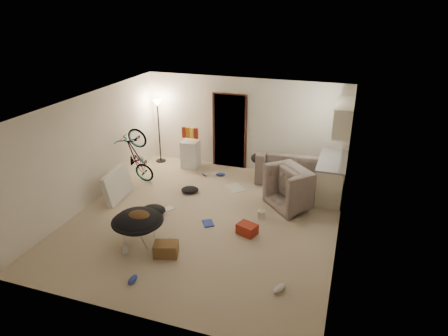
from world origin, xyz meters
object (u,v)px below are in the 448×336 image
(sofa, at_px, (297,172))
(tv_box, at_px, (117,185))
(kitchen_counter, at_px, (331,178))
(armchair, at_px, (301,190))
(drink_case_a, at_px, (166,249))
(drink_case_b, at_px, (247,229))
(saucer_chair, at_px, (138,225))
(bicycle, at_px, (138,168))
(mini_fridge, at_px, (190,154))
(juicer, at_px, (261,214))
(floor_lamp, at_px, (158,118))

(sofa, distance_m, tv_box, 4.46)
(kitchen_counter, relative_size, armchair, 1.39)
(kitchen_counter, bearing_deg, tv_box, -159.66)
(sofa, distance_m, drink_case_a, 4.30)
(drink_case_b, bearing_deg, saucer_chair, -131.86)
(drink_case_a, bearing_deg, drink_case_b, 25.98)
(armchair, bearing_deg, drink_case_b, 108.90)
(kitchen_counter, distance_m, tv_box, 5.05)
(tv_box, xyz_separation_m, drink_case_a, (2.09, -1.71, -0.22))
(kitchen_counter, distance_m, armchair, 0.91)
(tv_box, relative_size, drink_case_b, 2.79)
(armchair, height_order, bicycle, bicycle)
(kitchen_counter, height_order, saucer_chair, kitchen_counter)
(saucer_chair, relative_size, drink_case_b, 2.60)
(bicycle, relative_size, mini_fridge, 2.00)
(armchair, distance_m, juicer, 1.17)
(juicer, bearing_deg, drink_case_b, -99.36)
(floor_lamp, bearing_deg, armchair, -17.42)
(floor_lamp, xyz_separation_m, drink_case_b, (3.41, -2.94, -1.20))
(tv_box, bearing_deg, mini_fridge, 64.39)
(kitchen_counter, relative_size, bicycle, 0.99)
(mini_fridge, bearing_deg, floor_lamp, 171.97)
(bicycle, height_order, saucer_chair, bicycle)
(drink_case_b, bearing_deg, armchair, 83.30)
(floor_lamp, height_order, drink_case_b, floor_lamp)
(mini_fridge, distance_m, juicer, 3.33)
(mini_fridge, height_order, drink_case_a, mini_fridge)
(bicycle, distance_m, tv_box, 0.95)
(kitchen_counter, relative_size, sofa, 0.73)
(mini_fridge, height_order, drink_case_b, mini_fridge)
(drink_case_a, bearing_deg, sofa, 47.86)
(juicer, bearing_deg, saucer_chair, -139.38)
(armchair, distance_m, tv_box, 4.27)
(floor_lamp, bearing_deg, juicer, -32.21)
(drink_case_a, bearing_deg, kitchen_counter, 35.08)
(mini_fridge, bearing_deg, saucer_chair, -84.11)
(armchair, relative_size, juicer, 4.41)
(saucer_chair, height_order, juicer, saucer_chair)
(kitchen_counter, bearing_deg, sofa, 152.19)
(sofa, distance_m, armchair, 1.16)
(armchair, distance_m, mini_fridge, 3.47)
(bicycle, bearing_deg, saucer_chair, -146.15)
(drink_case_b, bearing_deg, drink_case_a, -116.30)
(armchair, bearing_deg, juicer, 97.81)
(armchair, distance_m, bicycle, 4.14)
(bicycle, bearing_deg, drink_case_b, -110.29)
(floor_lamp, distance_m, tv_box, 2.59)
(sofa, relative_size, drink_case_a, 4.68)
(tv_box, bearing_deg, sofa, 25.01)
(floor_lamp, distance_m, armchair, 4.54)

